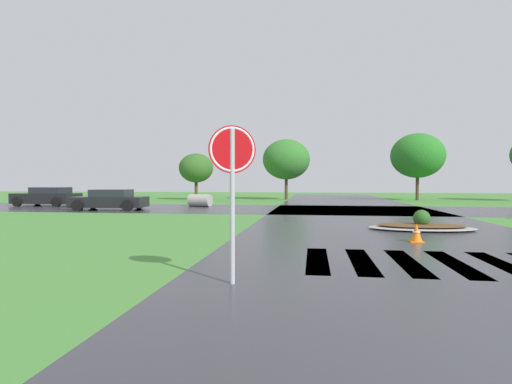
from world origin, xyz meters
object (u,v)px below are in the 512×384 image
object	(u,v)px
car_dark_suv	(110,200)
drainage_pipe_stack	(200,200)
stop_sign	(232,166)
median_island	(422,226)
traffic_cone	(416,233)
car_silver_hatch	(47,197)

from	to	relation	value
car_dark_suv	drainage_pipe_stack	size ratio (longest dim) A/B	2.68
stop_sign	median_island	size ratio (longest dim) A/B	0.71
traffic_cone	car_silver_hatch	bearing A→B (deg)	146.47
stop_sign	car_dark_suv	bearing A→B (deg)	103.18
median_island	traffic_cone	world-z (taller)	median_island
stop_sign	median_island	xyz separation A→B (m)	(4.95, 8.09, -1.75)
car_dark_suv	car_silver_hatch	bearing A→B (deg)	-32.70
car_dark_suv	traffic_cone	bearing A→B (deg)	138.03
stop_sign	drainage_pipe_stack	size ratio (longest dim) A/B	1.56
car_silver_hatch	car_dark_suv	distance (m)	7.06
median_island	car_dark_suv	distance (m)	17.22
car_dark_suv	drainage_pipe_stack	distance (m)	5.78
stop_sign	car_dark_suv	size ratio (longest dim) A/B	0.58
car_dark_suv	drainage_pipe_stack	world-z (taller)	car_dark_suv
stop_sign	traffic_cone	bearing A→B (deg)	30.64
median_island	car_silver_hatch	distance (m)	24.28
median_island	traffic_cone	size ratio (longest dim) A/B	6.93
stop_sign	car_dark_suv	xyz separation A→B (m)	(-10.51, 15.67, -1.30)
car_silver_hatch	median_island	bearing A→B (deg)	154.46
car_dark_suv	stop_sign	bearing A→B (deg)	118.01
stop_sign	median_island	world-z (taller)	stop_sign
stop_sign	traffic_cone	xyz separation A→B (m)	(4.04, 5.04, -1.64)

